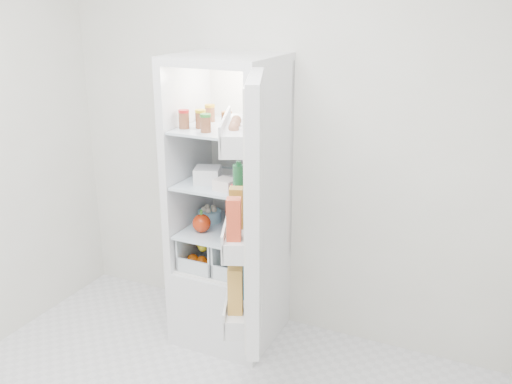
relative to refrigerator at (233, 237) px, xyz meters
The scene contains 21 objects.
room_walls 1.57m from the refrigerator, 80.89° to the right, with size 3.02×3.02×2.61m.
refrigerator is the anchor object (origin of this frame).
shelf_low 0.10m from the refrigerator, 90.00° to the right, with size 0.49×0.53×0.01m, color silver.
shelf_mid 0.39m from the refrigerator, 90.00° to the right, with size 0.49×0.53×0.01m, color silver.
shelf_top 0.72m from the refrigerator, 90.00° to the right, with size 0.49×0.53×0.01m, color silver.
crisper_left 0.15m from the refrigerator, 152.98° to the right, with size 0.23×0.46×0.22m, color silver, non-canonical shape.
crisper_right 0.15m from the refrigerator, 27.02° to the right, with size 0.23×0.46×0.22m, color silver, non-canonical shape.
condiment_jars 0.78m from the refrigerator, 98.98° to the right, with size 0.46×0.32×0.08m.
squeeze_bottle 0.84m from the refrigerator, ahead, with size 0.05×0.05×0.18m, color white.
tub_white 0.47m from the refrigerator, 121.70° to the right, with size 0.15×0.15×0.09m, color white.
tub_cream 0.48m from the refrigerator, 71.69° to the right, with size 0.11×0.11×0.06m, color white.
tin_red 0.55m from the refrigerator, 55.38° to the right, with size 0.10×0.10×0.06m, color red.
foil_tray 0.42m from the refrigerator, 129.87° to the right, with size 0.17×0.13×0.04m, color white.
tub_green 0.46m from the refrigerator, 44.49° to the left, with size 0.10×0.13×0.08m, color #387D49.
red_cabbage 0.17m from the refrigerator, 69.55° to the left, with size 0.16×0.16×0.16m, color #561F5C.
bell_pepper 0.25m from the refrigerator, 124.51° to the right, with size 0.11×0.11×0.11m, color #BA290B.
mushroom_bowl 0.20m from the refrigerator, behind, with size 0.15×0.15×0.07m, color #99D0E5.
salad_bag 0.31m from the refrigerator, 62.90° to the right, with size 0.10×0.10×0.10m, color #9EB487.
citrus_pile 0.18m from the refrigerator, 136.53° to the right, with size 0.20×0.24×0.16m.
veg_pile 0.18m from the refrigerator, 26.82° to the right, with size 0.16×0.30×0.10m.
fridge_door 0.86m from the refrigerator, 55.80° to the right, with size 0.37×0.58×1.30m.
Camera 1 is at (1.35, -1.69, 2.11)m, focal length 40.00 mm.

